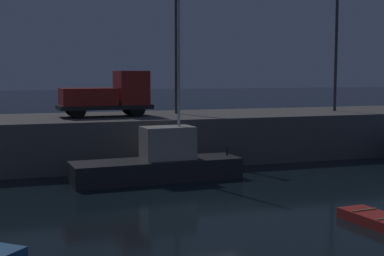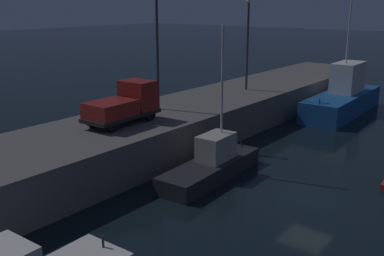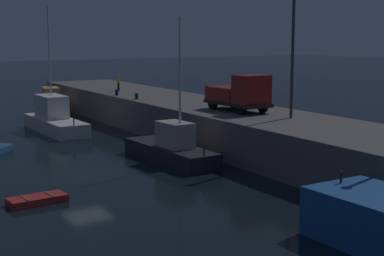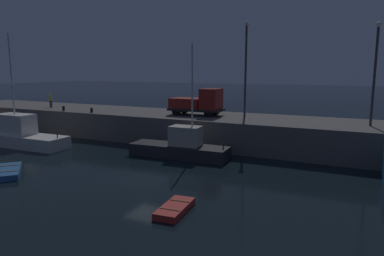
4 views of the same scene
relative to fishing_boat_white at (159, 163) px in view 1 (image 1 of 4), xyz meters
name	(u,v)px [view 1 (image 1 of 4)]	position (x,y,z in m)	size (l,w,h in m)	color
ground_plane	(217,207)	(0.67, -6.05, -0.85)	(320.00, 320.00, 0.00)	black
pier_quay	(141,138)	(0.67, 6.49, 0.50)	(71.14, 7.75, 2.72)	#5B5956
fishing_boat_white	(159,163)	(0.00, 0.00, 0.00)	(8.42, 2.73, 9.20)	#232328
dinghy_orange_near	(376,219)	(4.98, -10.20, -0.68)	(1.44, 2.88, 0.39)	#B22823
lamp_post_west	(176,31)	(3.16, 7.24, 7.00)	(0.44, 0.44, 8.90)	#38383D
lamp_post_east	(336,40)	(13.98, 6.17, 6.59)	(0.44, 0.44, 8.11)	#38383D
utility_truck	(110,95)	(-1.24, 6.25, 3.12)	(5.41, 2.41, 2.66)	black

